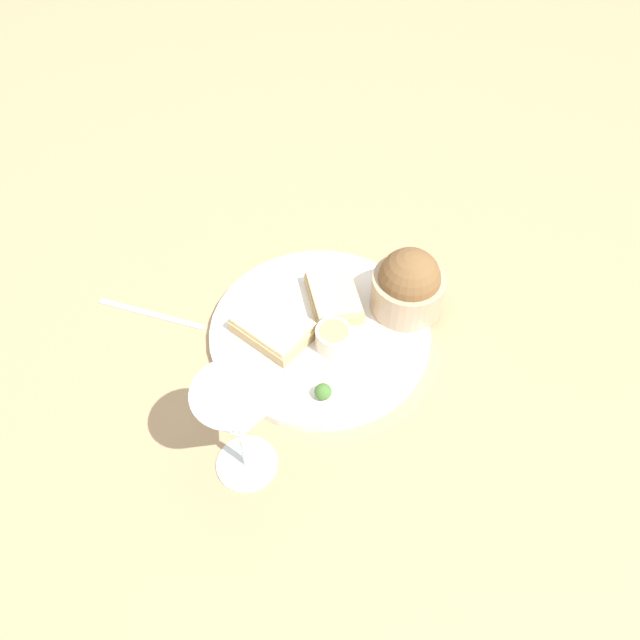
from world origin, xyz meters
name	(u,v)px	position (x,y,z in m)	size (l,w,h in m)	color
ground_plane	(320,335)	(0.00, 0.00, 0.00)	(4.00, 4.00, 0.00)	tan
dinner_plate	(320,332)	(0.00, 0.00, 0.01)	(0.31, 0.31, 0.01)	white
salad_bowl	(408,285)	(-0.06, -0.11, 0.06)	(0.10, 0.10, 0.10)	tan
sauce_ramekin	(334,337)	(-0.03, 0.01, 0.03)	(0.05, 0.05, 0.03)	beige
cheese_toast_near	(274,327)	(0.04, 0.05, 0.03)	(0.11, 0.08, 0.03)	tan
cheese_toast_far	(334,297)	(0.02, -0.05, 0.03)	(0.12, 0.11, 0.03)	tan
wine_glass	(238,418)	(-0.07, 0.21, 0.11)	(0.09, 0.09, 0.16)	silver
garnish	(323,392)	(-0.08, 0.08, 0.03)	(0.02, 0.02, 0.02)	#477533
fork	(151,313)	(0.21, 0.14, 0.00)	(0.16, 0.08, 0.01)	silver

